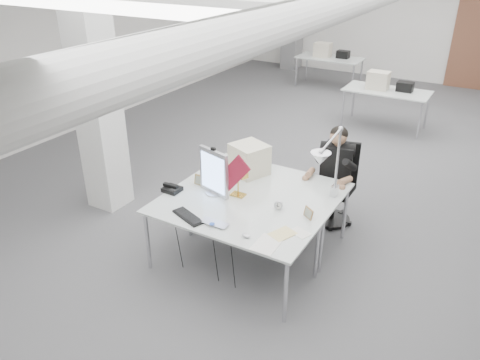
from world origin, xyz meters
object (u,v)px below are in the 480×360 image
(monitor, at_px, (214,172))
(architect_lamp, at_px, (329,169))
(desk_phone, at_px, (172,189))
(laptop, at_px, (212,225))
(beige_monitor, at_px, (249,159))
(bankers_lamp, at_px, (238,182))
(desk_main, at_px, (231,216))
(office_chair, at_px, (334,188))
(seated_person, at_px, (336,161))

(monitor, bearing_deg, architect_lamp, 33.17)
(desk_phone, bearing_deg, architect_lamp, 21.45)
(monitor, bearing_deg, laptop, -43.71)
(laptop, xyz_separation_m, beige_monitor, (-0.28, 1.26, 0.18))
(bankers_lamp, bearing_deg, monitor, -136.08)
(bankers_lamp, bearing_deg, beige_monitor, 131.13)
(desk_main, relative_size, monitor, 3.38)
(laptop, height_order, bankers_lamp, bankers_lamp)
(desk_main, height_order, office_chair, office_chair)
(seated_person, relative_size, bankers_lamp, 2.31)
(seated_person, bearing_deg, desk_phone, -148.85)
(monitor, xyz_separation_m, bankers_lamp, (0.26, 0.09, -0.09))
(office_chair, relative_size, monitor, 1.85)
(monitor, bearing_deg, office_chair, 67.91)
(office_chair, xyz_separation_m, bankers_lamp, (-0.73, -1.20, 0.44))
(desk_main, distance_m, seated_person, 1.67)
(desk_main, xyz_separation_m, seated_person, (0.58, 1.55, 0.16))
(bankers_lamp, distance_m, architect_lamp, 1.01)
(office_chair, xyz_separation_m, desk_phone, (-1.43, -1.50, 0.29))
(office_chair, distance_m, laptop, 2.01)
(seated_person, xyz_separation_m, laptop, (-0.62, -1.84, -0.13))
(seated_person, distance_m, laptop, 1.95)
(architect_lamp, bearing_deg, laptop, -107.50)
(office_chair, height_order, beige_monitor, beige_monitor)
(beige_monitor, bearing_deg, laptop, -55.03)
(beige_monitor, bearing_deg, bankers_lamp, -50.29)
(monitor, relative_size, desk_phone, 2.74)
(laptop, bearing_deg, office_chair, 71.77)
(monitor, relative_size, architect_lamp, 0.61)
(desk_main, relative_size, office_chair, 1.82)
(monitor, bearing_deg, desk_main, -22.11)
(desk_main, distance_m, beige_monitor, 1.04)
(laptop, relative_size, desk_phone, 1.55)
(office_chair, distance_m, monitor, 1.71)
(laptop, bearing_deg, beige_monitor, 102.44)
(seated_person, distance_m, beige_monitor, 1.08)
(desk_main, xyz_separation_m, beige_monitor, (-0.32, 0.97, 0.20))
(office_chair, relative_size, architect_lamp, 1.13)
(desk_main, height_order, laptop, laptop)
(office_chair, relative_size, beige_monitor, 2.48)
(office_chair, xyz_separation_m, laptop, (-0.62, -1.89, 0.27))
(seated_person, bearing_deg, bankers_lamp, -136.46)
(laptop, bearing_deg, seated_person, 71.31)
(desk_main, relative_size, beige_monitor, 4.53)
(desk_main, height_order, bankers_lamp, bankers_lamp)
(seated_person, bearing_deg, monitor, -142.56)
(monitor, relative_size, beige_monitor, 1.34)
(desk_main, distance_m, bankers_lamp, 0.47)
(seated_person, relative_size, laptop, 2.66)
(laptop, xyz_separation_m, desk_phone, (-0.81, 0.39, 0.01))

